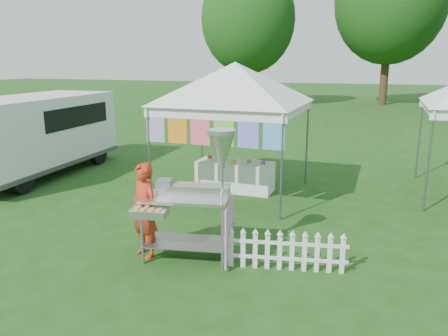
% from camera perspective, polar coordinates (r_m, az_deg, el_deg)
% --- Properties ---
extents(ground, '(120.00, 120.00, 0.00)m').
position_cam_1_polar(ground, '(7.28, -7.67, -10.76)').
color(ground, '#1B4313').
rests_on(ground, ground).
extents(canopy_main, '(4.24, 4.24, 3.45)m').
position_cam_1_polar(canopy_main, '(9.85, 1.46, 13.62)').
color(canopy_main, '#59595E').
rests_on(canopy_main, ground).
extents(tree_left, '(6.40, 6.40, 9.53)m').
position_cam_1_polar(tree_left, '(31.34, 3.18, 18.85)').
color(tree_left, '#3B2515').
rests_on(tree_left, ground).
extents(tree_mid, '(7.60, 7.60, 11.52)m').
position_cam_1_polar(tree_mid, '(34.09, 20.95, 19.80)').
color(tree_mid, '#3B2515').
rests_on(tree_mid, ground).
extents(donut_cart, '(1.49, 1.26, 2.04)m').
position_cam_1_polar(donut_cart, '(6.54, -3.30, -2.29)').
color(donut_cart, gray).
rests_on(donut_cart, ground).
extents(vendor, '(0.66, 0.57, 1.51)m').
position_cam_1_polar(vendor, '(6.90, -10.38, -5.50)').
color(vendor, '#B42F16').
rests_on(vendor, ground).
extents(cargo_van, '(2.36, 5.20, 2.11)m').
position_cam_1_polar(cargo_van, '(12.89, -23.24, 4.27)').
color(cargo_van, silver).
rests_on(cargo_van, ground).
extents(picket_fence, '(1.77, 0.39, 0.56)m').
position_cam_1_polar(picket_fence, '(6.58, 8.07, -10.79)').
color(picket_fence, silver).
rests_on(picket_fence, ground).
extents(display_table, '(1.80, 0.70, 0.70)m').
position_cam_1_polar(display_table, '(10.42, 1.45, -1.04)').
color(display_table, white).
rests_on(display_table, ground).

